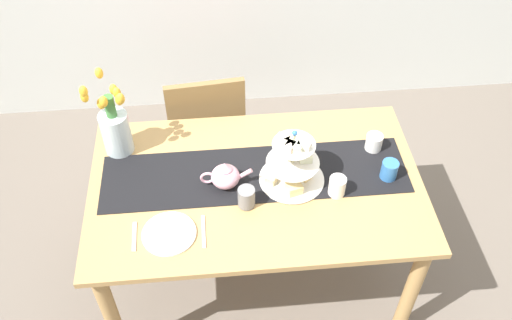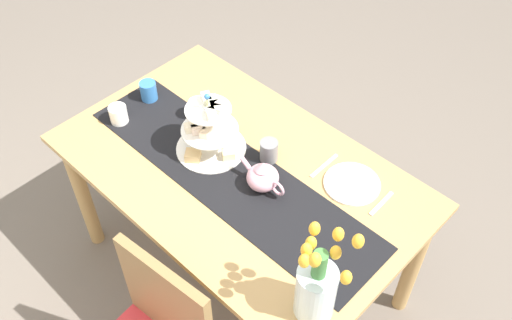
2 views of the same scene
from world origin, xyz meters
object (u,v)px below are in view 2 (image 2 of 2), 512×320
object	(u,v)px
teapot	(263,177)
fork_left	(381,204)
dinner_plate_left	(352,184)
cream_jug	(118,115)
dining_table	(239,186)
mug_grey	(269,151)
tulip_vase	(317,285)
mug_white_text	(198,109)
tiered_cake_stand	(210,132)
mug_orange	(149,91)
knife_left	(324,166)

from	to	relation	value
teapot	fork_left	bearing A→B (deg)	-147.00
dinner_plate_left	fork_left	world-z (taller)	dinner_plate_left
fork_left	dinner_plate_left	bearing A→B (deg)	0.00
cream_jug	dining_table	bearing A→B (deg)	-164.11
fork_left	mug_grey	bearing A→B (deg)	15.16
tulip_vase	mug_grey	distance (m)	0.71
teapot	fork_left	world-z (taller)	teapot
tulip_vase	fork_left	bearing A→B (deg)	-79.43
cream_jug	mug_white_text	size ratio (longest dim) A/B	0.89
mug_grey	tulip_vase	bearing A→B (deg)	145.46
dining_table	tiered_cake_stand	size ratio (longest dim) A/B	5.02
mug_white_text	cream_jug	bearing A→B (deg)	48.78
dining_table	dinner_plate_left	distance (m)	0.48
tiered_cake_stand	teapot	distance (m)	0.31
mug_orange	tiered_cake_stand	bearing A→B (deg)	176.91
fork_left	mug_grey	world-z (taller)	mug_grey
teapot	dinner_plate_left	size ratio (longest dim) A/B	1.04
cream_jug	mug_white_text	distance (m)	0.35
cream_jug	dinner_plate_left	distance (m)	1.07
cream_jug	knife_left	distance (m)	0.93
cream_jug	mug_grey	xyz separation A→B (m)	(-0.64, -0.29, 0.01)
dining_table	tiered_cake_stand	distance (m)	0.27
tulip_vase	mug_orange	world-z (taller)	tulip_vase
dining_table	cream_jug	world-z (taller)	cream_jug
tulip_vase	mug_white_text	size ratio (longest dim) A/B	4.64
tiered_cake_stand	tulip_vase	bearing A→B (deg)	161.13
tiered_cake_stand	fork_left	bearing A→B (deg)	-159.81
tiered_cake_stand	knife_left	size ratio (longest dim) A/B	1.79
teapot	tulip_vase	distance (m)	0.57
cream_jug	mug_orange	bearing A→B (deg)	-82.83
dinner_plate_left	knife_left	world-z (taller)	dinner_plate_left
tulip_vase	mug_orange	xyz separation A→B (m)	(1.25, -0.30, -0.10)
cream_jug	mug_grey	distance (m)	0.70
knife_left	tiered_cake_stand	bearing A→B (deg)	32.06
tiered_cake_stand	fork_left	distance (m)	0.75
tiered_cake_stand	mug_orange	distance (m)	0.45
teapot	dinner_plate_left	world-z (taller)	teapot
dinner_plate_left	mug_white_text	world-z (taller)	mug_white_text
dining_table	mug_white_text	size ratio (longest dim) A/B	16.05
knife_left	fork_left	bearing A→B (deg)	180.00
cream_jug	mug_orange	world-z (taller)	mug_orange
teapot	dinner_plate_left	distance (m)	0.36
teapot	mug_grey	bearing A→B (deg)	-55.93
mug_grey	mug_white_text	xyz separation A→B (m)	(0.41, 0.03, -0.00)
tulip_vase	dinner_plate_left	world-z (taller)	tulip_vase
dinner_plate_left	mug_white_text	size ratio (longest dim) A/B	2.42
dinner_plate_left	mug_orange	world-z (taller)	mug_orange
cream_jug	mug_white_text	world-z (taller)	mug_white_text
teapot	knife_left	world-z (taller)	teapot
mug_orange	knife_left	bearing A→B (deg)	-164.70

